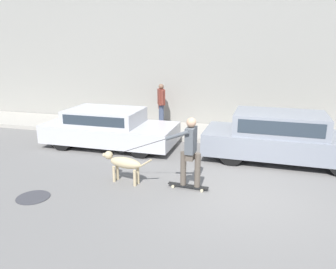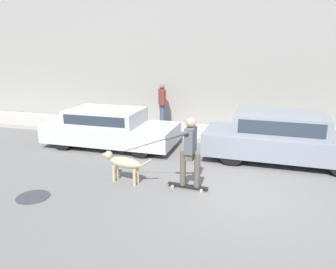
% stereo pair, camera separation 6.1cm
% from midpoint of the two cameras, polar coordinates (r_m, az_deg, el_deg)
% --- Properties ---
extents(ground_plane, '(36.00, 36.00, 0.00)m').
position_cam_midpoint_polar(ground_plane, '(7.41, 12.90, -10.11)').
color(ground_plane, slate).
extents(back_wall, '(32.00, 0.30, 5.92)m').
position_cam_midpoint_polar(back_wall, '(12.59, 15.26, 14.09)').
color(back_wall, gray).
rests_on(back_wall, ground_plane).
extents(sidewalk_curb, '(30.00, 2.17, 0.14)m').
position_cam_midpoint_polar(sidewalk_curb, '(11.75, 14.17, -0.21)').
color(sidewalk_curb, '#A39E93').
rests_on(sidewalk_curb, ground_plane).
extents(parked_car_0, '(4.14, 1.80, 1.20)m').
position_cam_midpoint_polar(parked_car_0, '(10.48, -9.95, 1.11)').
color(parked_car_0, black).
rests_on(parked_car_0, ground_plane).
extents(parked_car_1, '(4.42, 1.85, 1.36)m').
position_cam_midpoint_polar(parked_car_1, '(9.51, 19.64, -0.60)').
color(parked_car_1, black).
rests_on(parked_car_1, ground_plane).
extents(dog, '(1.30, 0.41, 0.71)m').
position_cam_midpoint_polar(dog, '(7.71, -7.57, -4.95)').
color(dog, tan).
rests_on(dog, ground_plane).
extents(skateboarder, '(2.41, 0.54, 1.65)m').
position_cam_midpoint_polar(skateboarder, '(7.15, 4.05, -2.55)').
color(skateboarder, beige).
rests_on(skateboarder, ground_plane).
extents(pedestrian_with_bag, '(0.44, 0.72, 1.57)m').
position_cam_midpoint_polar(pedestrian_with_bag, '(12.49, -0.90, 5.56)').
color(pedestrian_with_bag, '#3D4760').
rests_on(pedestrian_with_bag, sidewalk_curb).
extents(manhole_cover, '(0.70, 0.70, 0.01)m').
position_cam_midpoint_polar(manhole_cover, '(7.66, -22.23, -10.02)').
color(manhole_cover, '#38383D').
rests_on(manhole_cover, ground_plane).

